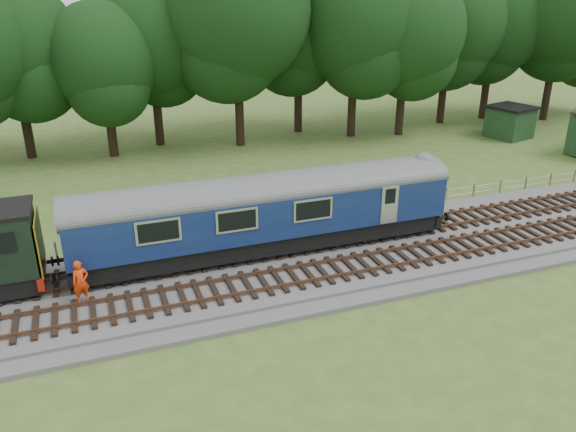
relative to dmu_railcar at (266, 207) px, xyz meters
name	(u,v)px	position (x,y,z in m)	size (l,w,h in m)	color
ground	(362,255)	(4.43, -1.40, -2.61)	(120.00, 120.00, 0.00)	#3C6023
ballast	(362,252)	(4.43, -1.40, -2.43)	(70.00, 7.00, 0.35)	#4C4C4F
track_north	(349,236)	(4.43, 0.00, -2.19)	(67.20, 2.40, 0.21)	black
track_south	(378,261)	(4.43, -3.00, -2.19)	(67.20, 2.40, 0.21)	black
fence	(325,221)	(4.43, 3.10, -2.61)	(64.00, 0.12, 1.00)	#6B6054
tree_line	(239,144)	(4.43, 20.60, -2.61)	(70.00, 8.00, 18.00)	black
dmu_railcar	(266,207)	(0.00, 0.00, 0.00)	(18.05, 2.86, 3.88)	black
worker	(81,282)	(-8.49, -1.91, -1.35)	(0.66, 0.44, 1.82)	#F23E0C
shed	(510,122)	(26.87, 14.64, -1.22)	(4.07, 4.07, 2.73)	#19381C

